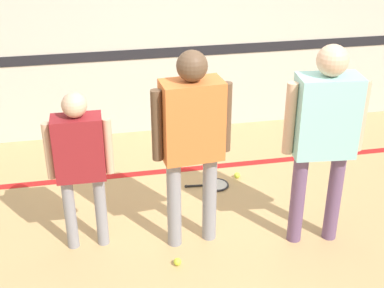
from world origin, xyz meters
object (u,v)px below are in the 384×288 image
person_student_right (325,127)px  tennis_ball_near_instructor (177,262)px  tennis_ball_by_spare_racket (237,175)px  person_student_left (80,156)px  racket_spare_on_floor (215,185)px  person_instructor (192,131)px

person_student_right → tennis_ball_near_instructor: (-1.26, -0.14, -1.08)m
tennis_ball_near_instructor → tennis_ball_by_spare_racket: same height
person_student_left → racket_spare_on_floor: 1.77m
person_student_left → person_student_right: size_ratio=0.80×
person_instructor → person_student_left: person_instructor is taller
person_student_left → tennis_ball_by_spare_racket: 2.02m
person_instructor → racket_spare_on_floor: (0.42, 0.88, -1.08)m
racket_spare_on_floor → tennis_ball_near_instructor: bearing=68.2°
person_student_right → racket_spare_on_floor: (-0.65, 1.06, -1.10)m
person_student_left → racket_spare_on_floor: bearing=30.6°
racket_spare_on_floor → person_student_right: bearing=126.6°
person_student_right → racket_spare_on_floor: bearing=-53.2°
person_student_left → tennis_ball_by_spare_racket: size_ratio=21.84×
person_student_right → tennis_ball_near_instructor: 1.66m
person_student_left → person_instructor: bearing=-6.6°
person_student_left → tennis_ball_near_instructor: bearing=-30.2°
person_instructor → racket_spare_on_floor: bearing=59.5°
person_student_right → tennis_ball_by_spare_racket: (-0.37, 1.17, -1.08)m
person_student_left → tennis_ball_by_spare_racket: person_student_left is taller
person_instructor → tennis_ball_near_instructor: person_instructor is taller
person_instructor → person_student_left: (-0.91, 0.12, -0.20)m
person_instructor → person_student_left: size_ratio=1.22×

